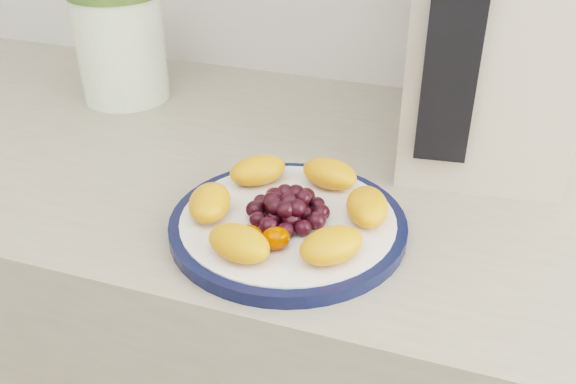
% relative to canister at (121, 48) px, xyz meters
% --- Properties ---
extents(plate_rim, '(0.26, 0.26, 0.01)m').
position_rel_canister_xyz_m(plate_rim, '(0.37, -0.27, -0.07)').
color(plate_rim, '#0D1436').
rests_on(plate_rim, counter).
extents(plate_face, '(0.24, 0.24, 0.02)m').
position_rel_canister_xyz_m(plate_face, '(0.37, -0.27, -0.07)').
color(plate_face, white).
rests_on(plate_face, counter).
extents(canister, '(0.18, 0.18, 0.16)m').
position_rel_canister_xyz_m(canister, '(0.00, 0.00, 0.00)').
color(canister, '#3D7410').
rests_on(canister, counter).
extents(appliance_body, '(0.23, 0.30, 0.34)m').
position_rel_canister_xyz_m(appliance_body, '(0.54, 0.01, 0.09)').
color(appliance_body, beige).
rests_on(appliance_body, counter).
extents(appliance_panel, '(0.06, 0.03, 0.25)m').
position_rel_canister_xyz_m(appliance_panel, '(0.51, -0.14, 0.09)').
color(appliance_panel, black).
rests_on(appliance_panel, appliance_body).
extents(fruit_plate, '(0.22, 0.22, 0.03)m').
position_rel_canister_xyz_m(fruit_plate, '(0.37, -0.28, -0.05)').
color(fruit_plate, orange).
rests_on(fruit_plate, plate_face).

